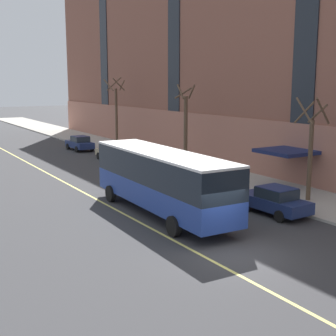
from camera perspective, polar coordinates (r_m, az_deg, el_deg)
ground_plane at (r=20.30m, az=8.65°, el=-10.47°), size 260.00×260.00×0.00m
sidewalk at (r=28.92m, az=19.50°, el=-4.45°), size 5.53×160.00×0.15m
city_bus at (r=25.43m, az=-0.84°, el=-1.25°), size 3.12×11.81×3.53m
parked_car_navy_1 at (r=26.46m, az=12.82°, el=-3.88°), size 2.06×4.31×1.56m
parked_car_champagne_2 at (r=43.74m, az=-6.76°, el=1.91°), size 1.99×4.56×1.56m
parked_car_navy_3 at (r=50.96m, az=-10.70°, el=3.00°), size 1.96×4.23×1.56m
parked_car_white_4 at (r=31.87m, az=3.75°, el=-1.21°), size 2.03×4.65×1.56m
street_tree_mid_block at (r=29.16m, az=16.98°, el=2.22°), size 1.59×1.67×6.20m
street_tree_far_uptown at (r=39.31m, az=2.15°, el=5.10°), size 1.56×1.65×6.88m
street_tree_far_downtown at (r=50.95m, az=-6.32°, el=6.82°), size 2.04×2.03×7.61m
lane_centerline at (r=21.81m, az=0.74°, el=-8.84°), size 0.16×140.00×0.01m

